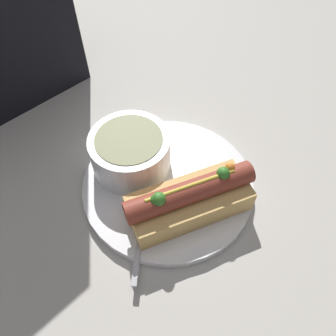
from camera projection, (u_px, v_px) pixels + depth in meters
The scene contains 5 objects.
ground_plane at pixel (168, 187), 0.47m from camera, with size 4.00×4.00×0.00m, color #BCB7AD.
dinner_plate at pixel (168, 184), 0.47m from camera, with size 0.24×0.24×0.01m.
hot_dog at pixel (190, 199), 0.41m from camera, with size 0.17×0.12×0.06m.
soup_bowl at pixel (130, 151), 0.46m from camera, with size 0.11×0.11×0.06m.
spoon at pixel (144, 203), 0.44m from camera, with size 0.12×0.11×0.01m.
Camera 1 is at (-0.19, -0.19, 0.39)m, focal length 35.00 mm.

